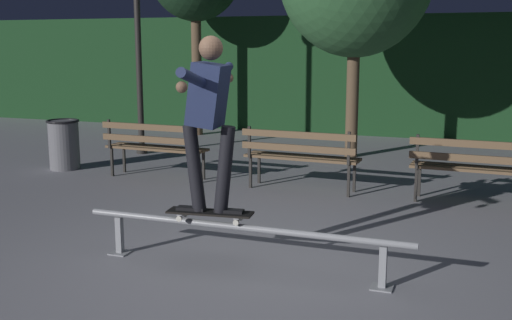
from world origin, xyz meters
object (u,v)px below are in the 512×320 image
object	(u,v)px
skateboard	(210,213)
park_bench_leftmost	(154,144)
trash_can	(64,144)
skateboarder	(209,109)
grind_rail	(241,234)
park_bench_right_center	(476,164)
park_bench_left_center	(300,153)
lamp_post_left	(137,16)

from	to	relation	value
skateboard	park_bench_leftmost	world-z (taller)	park_bench_leftmost
trash_can	park_bench_leftmost	bearing A→B (deg)	-5.58
skateboarder	park_bench_leftmost	world-z (taller)	skateboarder
park_bench_leftmost	trash_can	world-z (taller)	park_bench_leftmost
grind_rail	park_bench_right_center	distance (m)	3.63
skateboard	park_bench_right_center	size ratio (longest dim) A/B	0.49
grind_rail	skateboarder	size ratio (longest dim) A/B	1.97
park_bench_leftmost	trash_can	bearing A→B (deg)	174.42
grind_rail	park_bench_right_center	world-z (taller)	park_bench_right_center
park_bench_left_center	trash_can	bearing A→B (deg)	177.57
skateboard	lamp_post_left	bearing A→B (deg)	126.30
park_bench_leftmost	grind_rail	bearing A→B (deg)	-49.65
grind_rail	skateboard	size ratio (longest dim) A/B	3.85
park_bench_leftmost	park_bench_right_center	world-z (taller)	same
park_bench_right_center	skateboarder	bearing A→B (deg)	-126.01
skateboarder	park_bench_right_center	distance (m)	3.89
park_bench_leftmost	lamp_post_left	size ratio (longest dim) A/B	0.41
park_bench_leftmost	park_bench_left_center	xyz separation A→B (m)	(2.27, 0.00, 0.00)
skateboard	park_bench_right_center	bearing A→B (deg)	53.96
skateboard	trash_can	distance (m)	5.18
grind_rail	park_bench_left_center	bearing A→B (deg)	96.27
park_bench_right_center	trash_can	xyz separation A→B (m)	(-6.28, 0.17, -0.12)
grind_rail	park_bench_left_center	xyz separation A→B (m)	(-0.34, 3.06, 0.20)
grind_rail	lamp_post_left	size ratio (longest dim) A/B	0.79
park_bench_left_center	park_bench_right_center	distance (m)	2.27
park_bench_leftmost	park_bench_left_center	bearing A→B (deg)	0.00
park_bench_leftmost	park_bench_left_center	world-z (taller)	same
park_bench_leftmost	lamp_post_left	distance (m)	2.99
park_bench_left_center	park_bench_right_center	xyz separation A→B (m)	(2.27, 0.00, 0.00)
grind_rail	skateboarder	bearing A→B (deg)	179.93
park_bench_left_center	lamp_post_left	world-z (taller)	lamp_post_left
lamp_post_left	trash_can	size ratio (longest dim) A/B	4.88
skateboard	park_bench_left_center	xyz separation A→B (m)	(-0.04, 3.06, 0.04)
park_bench_left_center	lamp_post_left	bearing A→B (deg)	152.55
park_bench_leftmost	park_bench_right_center	distance (m)	4.53
lamp_post_left	skateboard	bearing A→B (deg)	-53.70
skateboard	park_bench_left_center	size ratio (longest dim) A/B	0.49
grind_rail	skateboard	bearing A→B (deg)	180.00
grind_rail	park_bench_right_center	xyz separation A→B (m)	(1.93, 3.06, 0.20)
lamp_post_left	park_bench_leftmost	bearing A→B (deg)	-54.79
park_bench_left_center	skateboarder	bearing A→B (deg)	-89.25
park_bench_left_center	park_bench_right_center	bearing A→B (deg)	0.00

